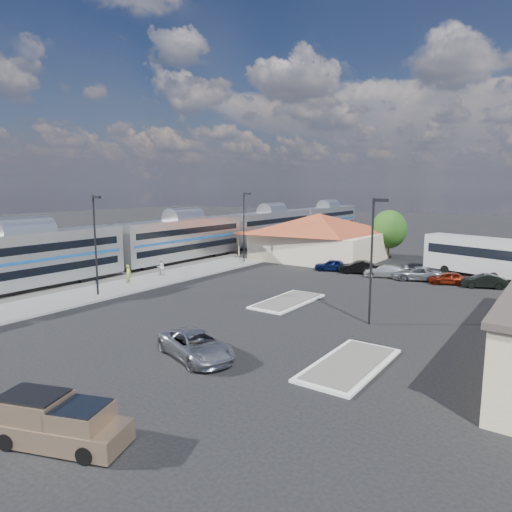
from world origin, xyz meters
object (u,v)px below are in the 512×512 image
Objects in this scene: pickup_truck at (60,423)px; suv at (196,345)px; coach_bus at (488,255)px; station_depot at (318,236)px.

suv is (-1.78, 9.56, -0.08)m from pickup_truck.
pickup_truck is 45.39m from coach_bus.
coach_bus is at bearing -30.45° from pickup_truck.
pickup_truck is (12.62, -45.53, -2.27)m from station_depot.
coach_bus reaches higher than pickup_truck.
coach_bus is (9.95, 35.06, 1.70)m from suv.
pickup_truck is at bearing -74.51° from station_depot.
coach_bus is (8.17, 44.62, 1.62)m from pickup_truck.
station_depot is at bearing 35.49° from suv.
pickup_truck is at bearing -173.75° from coach_bus.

